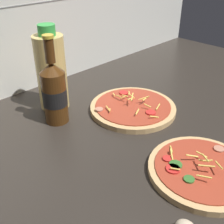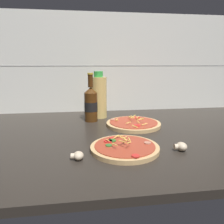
% 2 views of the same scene
% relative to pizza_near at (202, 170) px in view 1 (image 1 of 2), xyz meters
% --- Properties ---
extents(counter_slab, '(1.60, 0.90, 0.03)m').
position_rel_pizza_near_xyz_m(counter_slab, '(0.06, 0.18, -0.02)').
color(counter_slab, '#28231E').
rests_on(counter_slab, ground).
extents(tile_backsplash, '(1.60, 0.01, 0.60)m').
position_rel_pizza_near_xyz_m(tile_backsplash, '(0.06, 0.64, 0.27)').
color(tile_backsplash, silver).
rests_on(tile_backsplash, ground).
extents(pizza_near, '(0.23, 0.23, 0.05)m').
position_rel_pizza_near_xyz_m(pizza_near, '(0.00, 0.00, 0.00)').
color(pizza_near, tan).
rests_on(pizza_near, counter_slab).
extents(pizza_far, '(0.26, 0.26, 0.05)m').
position_rel_pizza_near_xyz_m(pizza_far, '(0.10, 0.29, 0.00)').
color(pizza_far, tan).
rests_on(pizza_far, counter_slab).
extents(beer_bottle, '(0.07, 0.07, 0.24)m').
position_rel_pizza_near_xyz_m(beer_bottle, '(-0.10, 0.40, 0.08)').
color(beer_bottle, '#47280F').
rests_on(beer_bottle, counter_slab).
extents(oil_bottle, '(0.09, 0.09, 0.25)m').
position_rel_pizza_near_xyz_m(oil_bottle, '(-0.05, 0.48, 0.11)').
color(oil_bottle, '#D6B766').
rests_on(oil_bottle, counter_slab).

